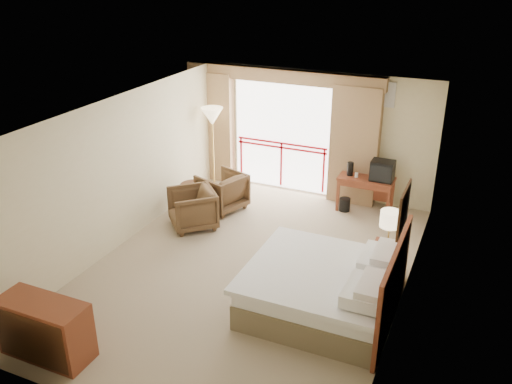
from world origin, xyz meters
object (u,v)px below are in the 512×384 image
at_px(armchair_far, 222,208).
at_px(dresser, 45,329).
at_px(bed, 325,288).
at_px(side_table, 193,192).
at_px(table_lamp, 390,220).
at_px(nightstand, 385,262).
at_px(tv, 382,171).
at_px(armchair_near, 193,226).
at_px(floor_lamp, 212,120).
at_px(desk, 367,184).
at_px(wastebasket, 345,204).

xyz_separation_m(armchair_far, dresser, (-0.04, -4.94, 0.41)).
distance_m(bed, side_table, 4.15).
bearing_deg(table_lamp, bed, -115.88).
relative_size(nightstand, dresser, 0.49).
bearing_deg(bed, armchair_far, 139.98).
relative_size(nightstand, armchair_far, 0.70).
distance_m(tv, armchair_near, 3.89).
xyz_separation_m(nightstand, floor_lamp, (-4.27, 2.14, 1.31)).
distance_m(bed, tv, 3.66).
bearing_deg(nightstand, bed, -118.76).
bearing_deg(side_table, table_lamp, -12.59).
height_order(table_lamp, desk, table_lamp).
bearing_deg(desk, wastebasket, -147.61).
bearing_deg(side_table, armchair_far, 30.69).
bearing_deg(desk, armchair_far, -156.93).
xyz_separation_m(armchair_far, armchair_near, (-0.14, -0.96, 0.00)).
bearing_deg(tv, desk, 173.13).
relative_size(tv, dresser, 0.37).
distance_m(tv, dresser, 6.80).
bearing_deg(armchair_far, armchair_near, 11.37).
height_order(wastebasket, dresser, dresser).
height_order(table_lamp, wastebasket, table_lamp).
distance_m(nightstand, armchair_far, 3.85).
relative_size(nightstand, table_lamp, 1.05).
bearing_deg(wastebasket, tv, 14.80).
height_order(tv, floor_lamp, floor_lamp).
xyz_separation_m(desk, tv, (0.30, -0.06, 0.36)).
bearing_deg(desk, bed, -85.68).
xyz_separation_m(wastebasket, floor_lamp, (-3.01, -0.06, 1.47)).
height_order(table_lamp, side_table, table_lamp).
xyz_separation_m(nightstand, wastebasket, (-1.27, 2.20, -0.16)).
xyz_separation_m(table_lamp, armchair_far, (-3.63, 1.22, -1.04)).
height_order(bed, dresser, bed).
xyz_separation_m(table_lamp, dresser, (-3.67, -3.72, -0.63)).
distance_m(armchair_far, dresser, 4.96).
height_order(bed, tv, tv).
distance_m(side_table, dresser, 4.67).
height_order(side_table, dresser, dresser).
xyz_separation_m(nightstand, side_table, (-4.13, 0.97, 0.09)).
relative_size(armchair_near, floor_lamp, 0.45).
relative_size(bed, wastebasket, 7.69).
xyz_separation_m(tv, armchair_far, (-3.03, -1.10, -0.93)).
distance_m(nightstand, armchair_near, 3.79).
distance_m(nightstand, desk, 2.60).
distance_m(nightstand, wastebasket, 2.54).
bearing_deg(nightstand, table_lamp, 88.02).
bearing_deg(bed, side_table, 147.67).
bearing_deg(nightstand, wastebasket, 117.96).
height_order(nightstand, armchair_far, nightstand).
bearing_deg(wastebasket, side_table, -156.85).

